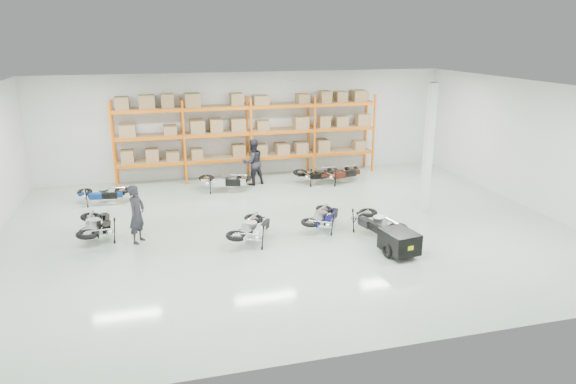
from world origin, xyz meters
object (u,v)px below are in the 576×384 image
object	(u,v)px
moto_touring_right	(376,218)
person_back	(253,162)
moto_back_d	(339,170)
moto_back_a	(102,191)
moto_back_c	(319,170)
moto_back_b	(224,177)
moto_black_far_left	(97,221)
moto_silver_left	(252,225)
trailer	(399,242)
moto_blue_centre	(323,214)
person_left	(137,214)

from	to	relation	value
moto_touring_right	person_back	xyz separation A→B (m)	(-2.62, 6.57, 0.40)
moto_back_d	person_back	size ratio (longest dim) A/B	0.95
moto_back_a	moto_back_c	world-z (taller)	moto_back_c
moto_back_b	moto_black_far_left	bearing A→B (deg)	146.72
moto_back_b	moto_back_c	distance (m)	4.00
moto_back_c	moto_back_d	world-z (taller)	moto_back_d
moto_silver_left	person_back	world-z (taller)	person_back
moto_black_far_left	trailer	world-z (taller)	moto_black_far_left
moto_blue_centre	moto_black_far_left	distance (m)	7.04
moto_back_a	moto_back_d	bearing A→B (deg)	-79.21
moto_back_b	moto_back_d	bearing A→B (deg)	-75.89
moto_silver_left	moto_blue_centre	bearing A→B (deg)	-137.90
trailer	moto_back_c	size ratio (longest dim) A/B	0.97
moto_back_b	person_back	world-z (taller)	person_back
person_left	moto_back_b	bearing A→B (deg)	-6.52
moto_touring_right	person_back	world-z (taller)	person_back
moto_back_b	moto_back_c	world-z (taller)	moto_back_b
trailer	moto_black_far_left	bearing A→B (deg)	148.14
moto_back_d	person_left	bearing A→B (deg)	107.07
moto_silver_left	moto_touring_right	world-z (taller)	moto_touring_right
moto_silver_left	moto_black_far_left	world-z (taller)	moto_black_far_left
moto_blue_centre	person_left	world-z (taller)	person_left
moto_black_far_left	moto_back_a	size ratio (longest dim) A/B	1.15
moto_back_c	moto_back_d	size ratio (longest dim) A/B	1.00
moto_blue_centre	person_back	distance (m)	5.76
moto_touring_right	person_left	xyz separation A→B (m)	(-7.18, 1.33, 0.34)
moto_black_far_left	person_left	size ratio (longest dim) A/B	1.04
moto_back_a	person_back	world-z (taller)	person_back
moto_silver_left	moto_touring_right	xyz separation A→B (m)	(3.84, -0.46, 0.01)
moto_black_far_left	moto_back_b	xyz separation A→B (m)	(4.49, 4.07, -0.01)
moto_blue_centre	person_back	bearing A→B (deg)	-40.80
moto_touring_right	moto_back_d	size ratio (longest dim) A/B	1.01
moto_back_d	moto_black_far_left	bearing A→B (deg)	100.91
moto_touring_right	moto_silver_left	bearing A→B (deg)	161.08
person_back	moto_silver_left	bearing A→B (deg)	61.09
moto_silver_left	moto_back_c	size ratio (longest dim) A/B	1.00
moto_back_b	person_left	world-z (taller)	person_left
trailer	moto_back_c	distance (m)	7.65
moto_touring_right	person_back	bearing A→B (deg)	99.67
person_left	person_back	bearing A→B (deg)	-12.33
moto_black_far_left	moto_back_b	size ratio (longest dim) A/B	1.02
moto_silver_left	person_back	xyz separation A→B (m)	(1.21, 6.11, 0.41)
moto_blue_centre	moto_silver_left	distance (m)	2.47
moto_back_a	person_left	xyz separation A→B (m)	(1.35, -4.18, 0.40)
trailer	moto_back_b	bearing A→B (deg)	108.05
moto_black_far_left	trailer	xyz separation A→B (m)	(8.40, -3.49, -0.15)
moto_touring_right	person_left	size ratio (longest dim) A/B	1.02
moto_back_b	person_back	xyz separation A→B (m)	(1.29, 0.60, 0.40)
moto_blue_centre	trailer	xyz separation A→B (m)	(1.42, -2.55, -0.09)
person_left	moto_touring_right	bearing A→B (deg)	-71.85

